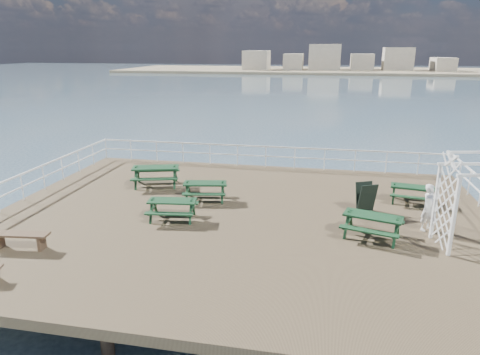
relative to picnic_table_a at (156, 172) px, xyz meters
name	(u,v)px	position (x,y,z in m)	size (l,w,h in m)	color
ground	(240,220)	(4.33, -2.81, -0.77)	(18.00, 14.00, 0.30)	brown
sea_backdrop	(357,68)	(16.87, 131.26, -1.13)	(300.00, 300.00, 9.20)	#384D5E
railing	(250,173)	(4.26, -0.24, 0.25)	(17.77, 13.76, 1.10)	white
picnic_table_a	(156,172)	(0.00, 0.00, 0.00)	(2.35, 2.08, 0.97)	#14381E
picnic_table_b	(205,187)	(2.63, -1.35, -0.10)	(1.89, 1.63, 0.82)	#14381E
picnic_table_c	(412,191)	(10.69, -0.15, -0.12)	(1.79, 1.53, 0.78)	#14381E
picnic_table_d	(172,205)	(2.04, -3.55, -0.10)	(1.83, 1.55, 0.82)	#14381E
picnic_table_e	(373,221)	(8.84, -3.79, -0.06)	(2.13, 1.89, 0.88)	#14381E
flat_bench_near	(20,237)	(-1.70, -6.68, -0.24)	(1.81, 0.62, 0.51)	brown
sandwich_board	(366,197)	(8.83, -1.39, -0.09)	(0.82, 0.73, 1.10)	black
person	(429,208)	(10.71, -2.80, 0.18)	(0.58, 0.38, 1.60)	white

